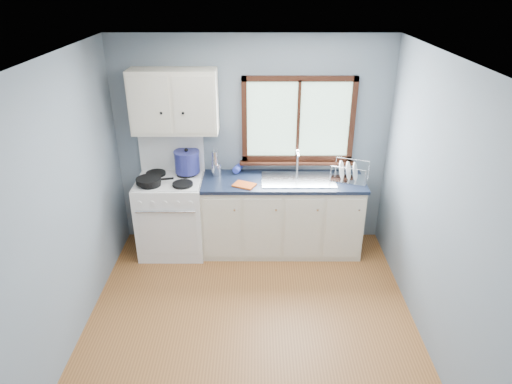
{
  "coord_description": "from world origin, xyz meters",
  "views": [
    {
      "loc": [
        0.06,
        -3.3,
        3.08
      ],
      "look_at": [
        0.05,
        0.9,
        1.05
      ],
      "focal_mm": 32.0,
      "sensor_mm": 36.0,
      "label": 1
    }
  ],
  "objects_px": {
    "gas_range": "(172,213)",
    "sink": "(298,185)",
    "skillet": "(149,180)",
    "utensil_crock": "(216,169)",
    "thermos": "(215,164)",
    "dish_rack": "(349,175)",
    "base_cabinets": "(281,219)",
    "stockpot": "(187,161)"
  },
  "relations": [
    {
      "from": "base_cabinets",
      "to": "thermos",
      "type": "distance_m",
      "value": 1.03
    },
    {
      "from": "stockpot",
      "to": "dish_rack",
      "type": "xyz_separation_m",
      "value": [
        1.88,
        -0.12,
        -0.12
      ]
    },
    {
      "from": "base_cabinets",
      "to": "sink",
      "type": "relative_size",
      "value": 2.2
    },
    {
      "from": "base_cabinets",
      "to": "utensil_crock",
      "type": "xyz_separation_m",
      "value": [
        -0.77,
        0.13,
        0.59
      ]
    },
    {
      "from": "skillet",
      "to": "utensil_crock",
      "type": "distance_m",
      "value": 0.79
    },
    {
      "from": "dish_rack",
      "to": "stockpot",
      "type": "bearing_deg",
      "value": -163.05
    },
    {
      "from": "base_cabinets",
      "to": "dish_rack",
      "type": "relative_size",
      "value": 3.77
    },
    {
      "from": "gas_range",
      "to": "base_cabinets",
      "type": "height_order",
      "value": "gas_range"
    },
    {
      "from": "utensil_crock",
      "to": "thermos",
      "type": "bearing_deg",
      "value": -116.13
    },
    {
      "from": "base_cabinets",
      "to": "utensil_crock",
      "type": "bearing_deg",
      "value": 170.36
    },
    {
      "from": "skillet",
      "to": "sink",
      "type": "bearing_deg",
      "value": -7.08
    },
    {
      "from": "skillet",
      "to": "stockpot",
      "type": "bearing_deg",
      "value": 25.92
    },
    {
      "from": "stockpot",
      "to": "thermos",
      "type": "height_order",
      "value": "stockpot"
    },
    {
      "from": "thermos",
      "to": "gas_range",
      "type": "bearing_deg",
      "value": -166.27
    },
    {
      "from": "gas_range",
      "to": "sink",
      "type": "relative_size",
      "value": 1.62
    },
    {
      "from": "dish_rack",
      "to": "sink",
      "type": "bearing_deg",
      "value": -157.22
    },
    {
      "from": "base_cabinets",
      "to": "skillet",
      "type": "relative_size",
      "value": 4.21
    },
    {
      "from": "stockpot",
      "to": "base_cabinets",
      "type": "bearing_deg",
      "value": -7.33
    },
    {
      "from": "sink",
      "to": "thermos",
      "type": "relative_size",
      "value": 2.76
    },
    {
      "from": "sink",
      "to": "dish_rack",
      "type": "xyz_separation_m",
      "value": [
        0.58,
        0.02,
        0.12
      ]
    },
    {
      "from": "base_cabinets",
      "to": "sink",
      "type": "height_order",
      "value": "sink"
    },
    {
      "from": "gas_range",
      "to": "skillet",
      "type": "distance_m",
      "value": 0.55
    },
    {
      "from": "sink",
      "to": "utensil_crock",
      "type": "height_order",
      "value": "utensil_crock"
    },
    {
      "from": "base_cabinets",
      "to": "stockpot",
      "type": "xyz_separation_m",
      "value": [
        -1.11,
        0.14,
        0.68
      ]
    },
    {
      "from": "skillet",
      "to": "utensil_crock",
      "type": "relative_size",
      "value": 1.19
    },
    {
      "from": "utensil_crock",
      "to": "base_cabinets",
      "type": "bearing_deg",
      "value": -9.64
    },
    {
      "from": "utensil_crock",
      "to": "dish_rack",
      "type": "relative_size",
      "value": 0.75
    },
    {
      "from": "gas_range",
      "to": "thermos",
      "type": "xyz_separation_m",
      "value": [
        0.52,
        0.13,
        0.58
      ]
    },
    {
      "from": "base_cabinets",
      "to": "dish_rack",
      "type": "height_order",
      "value": "dish_rack"
    },
    {
      "from": "sink",
      "to": "utensil_crock",
      "type": "relative_size",
      "value": 2.28
    },
    {
      "from": "thermos",
      "to": "stockpot",
      "type": "bearing_deg",
      "value": 174.11
    },
    {
      "from": "gas_range",
      "to": "utensil_crock",
      "type": "xyz_separation_m",
      "value": [
        0.53,
        0.15,
        0.5
      ]
    },
    {
      "from": "sink",
      "to": "dish_rack",
      "type": "relative_size",
      "value": 1.71
    },
    {
      "from": "sink",
      "to": "stockpot",
      "type": "relative_size",
      "value": 2.13
    },
    {
      "from": "gas_range",
      "to": "thermos",
      "type": "height_order",
      "value": "gas_range"
    },
    {
      "from": "skillet",
      "to": "stockpot",
      "type": "xyz_separation_m",
      "value": [
        0.39,
        0.31,
        0.1
      ]
    },
    {
      "from": "utensil_crock",
      "to": "dish_rack",
      "type": "height_order",
      "value": "utensil_crock"
    },
    {
      "from": "gas_range",
      "to": "sink",
      "type": "xyz_separation_m",
      "value": [
        1.49,
        0.02,
        0.37
      ]
    },
    {
      "from": "skillet",
      "to": "thermos",
      "type": "relative_size",
      "value": 1.44
    },
    {
      "from": "sink",
      "to": "stockpot",
      "type": "height_order",
      "value": "stockpot"
    },
    {
      "from": "sink",
      "to": "thermos",
      "type": "bearing_deg",
      "value": 173.51
    },
    {
      "from": "base_cabinets",
      "to": "stockpot",
      "type": "height_order",
      "value": "stockpot"
    }
  ]
}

